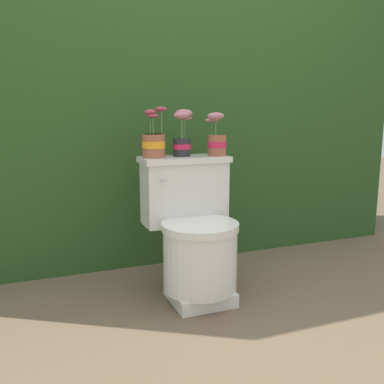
% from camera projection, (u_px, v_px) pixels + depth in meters
% --- Properties ---
extents(ground_plane, '(12.00, 12.00, 0.00)m').
position_uv_depth(ground_plane, '(211.00, 302.00, 2.19)').
color(ground_plane, brown).
extents(hedge_backdrop, '(3.36, 0.78, 1.77)m').
position_uv_depth(hedge_backdrop, '(153.00, 122.00, 2.95)').
color(hedge_backdrop, '#284C1E').
rests_on(hedge_backdrop, ground).
extents(toilet, '(0.47, 0.52, 0.72)m').
position_uv_depth(toilet, '(194.00, 234.00, 2.21)').
color(toilet, silver).
rests_on(toilet, ground).
extents(potted_plant_left, '(0.13, 0.12, 0.26)m').
position_uv_depth(potted_plant_left, '(154.00, 142.00, 2.21)').
color(potted_plant_left, '#9E5638').
rests_on(potted_plant_left, toilet).
extents(potted_plant_midleft, '(0.12, 0.11, 0.25)m').
position_uv_depth(potted_plant_midleft, '(182.00, 136.00, 2.26)').
color(potted_plant_midleft, '#262628').
rests_on(potted_plant_midleft, toilet).
extents(potted_plant_middle, '(0.11, 0.12, 0.23)m').
position_uv_depth(potted_plant_middle, '(217.00, 140.00, 2.29)').
color(potted_plant_middle, '#9E5638').
rests_on(potted_plant_middle, toilet).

